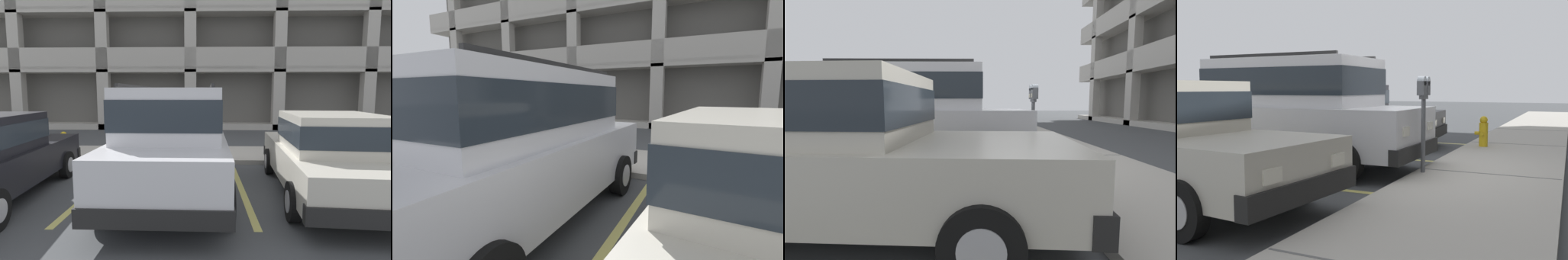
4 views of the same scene
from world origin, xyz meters
TOP-DOWN VIEW (x-y plane):
  - ground_plane at (0.00, 0.00)m, footprint 80.00×80.00m
  - sidewalk at (0.00, 1.30)m, footprint 40.00×2.20m
  - parking_stall_lines at (1.46, -1.40)m, footprint 11.79×4.80m
  - silver_suv at (0.16, -2.13)m, footprint 2.07×4.81m
  - red_sedan at (-3.08, -2.71)m, footprint 2.09×4.61m
  - dark_hatchback at (2.96, -2.24)m, footprint 2.10×4.61m
  - parking_meter_near at (0.29, 0.35)m, footprint 0.35×0.12m
  - fire_hydrant at (-3.26, 0.65)m, footprint 0.30×0.30m

SIDE VIEW (x-z plane):
  - ground_plane at x=0.00m, z-range -0.10..0.00m
  - parking_stall_lines at x=1.46m, z-range 0.00..0.01m
  - sidewalk at x=0.00m, z-range 0.00..0.12m
  - fire_hydrant at x=-3.26m, z-range 0.11..0.81m
  - red_sedan at x=-3.08m, z-range 0.05..1.59m
  - dark_hatchback at x=2.96m, z-range 0.05..1.59m
  - silver_suv at x=0.16m, z-range 0.07..2.11m
  - parking_meter_near at x=0.29m, z-range 0.49..2.01m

